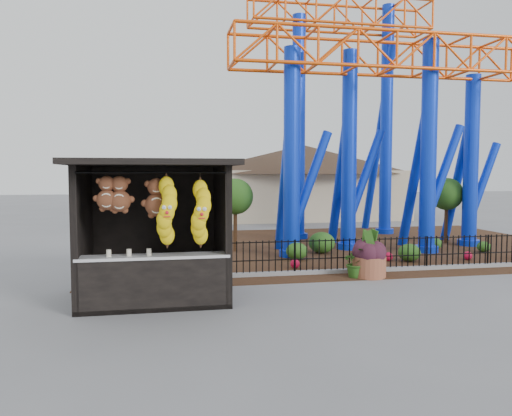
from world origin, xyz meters
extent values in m
plane|color=slate|center=(0.00, 0.00, 0.00)|extent=(120.00, 120.00, 0.00)
cube|color=#331E11|center=(4.00, 8.00, 0.01)|extent=(18.00, 12.00, 0.02)
cube|color=gray|center=(4.00, 3.00, 0.06)|extent=(18.00, 0.18, 0.12)
cube|color=black|center=(-3.00, 1.20, 0.05)|extent=(3.20, 2.60, 0.10)
cube|color=black|center=(-3.00, 2.44, 1.50)|extent=(3.20, 0.12, 3.00)
cube|color=black|center=(-4.54, 1.20, 1.50)|extent=(0.12, 2.60, 3.00)
cube|color=black|center=(-1.46, 1.20, 1.50)|extent=(0.12, 2.60, 3.00)
cube|color=black|center=(-3.00, 0.95, 3.06)|extent=(3.50, 3.40, 0.12)
cube|color=black|center=(-4.53, -0.03, 1.50)|extent=(0.14, 0.14, 3.00)
cube|color=black|center=(-1.47, -0.03, 1.50)|extent=(0.14, 0.14, 3.00)
cube|color=black|center=(-3.00, 0.15, 0.55)|extent=(3.00, 0.50, 1.10)
cube|color=silver|center=(-3.00, 0.15, 1.12)|extent=(3.10, 0.55, 0.06)
cylinder|color=black|center=(-3.00, -0.25, 2.85)|extent=(2.90, 0.04, 0.04)
cylinder|color=#0C2FD0|center=(1.50, 6.00, 3.50)|extent=(0.56, 0.56, 7.00)
cylinder|color=#0C2FD0|center=(1.50, 6.00, 0.12)|extent=(0.84, 0.84, 0.24)
cylinder|color=#0C2FD0|center=(4.00, 7.20, 3.65)|extent=(0.56, 0.56, 7.30)
cylinder|color=#0C2FD0|center=(4.00, 7.20, 0.12)|extent=(0.84, 0.84, 0.24)
cylinder|color=#0C2FD0|center=(6.50, 6.00, 3.75)|extent=(0.56, 0.56, 7.50)
cylinder|color=#0C2FD0|center=(6.50, 6.00, 0.12)|extent=(0.84, 0.84, 0.24)
cylinder|color=#0C2FD0|center=(9.00, 7.20, 3.30)|extent=(0.56, 0.56, 6.60)
cylinder|color=#0C2FD0|center=(9.00, 7.20, 0.12)|extent=(0.84, 0.84, 0.24)
cylinder|color=#0C2FD0|center=(3.00, 10.50, 4.75)|extent=(0.56, 0.56, 9.50)
cylinder|color=#0C2FD0|center=(3.00, 10.50, 0.12)|extent=(0.84, 0.84, 0.24)
cylinder|color=#0C2FD0|center=(7.50, 11.50, 5.25)|extent=(0.56, 0.56, 10.50)
cylinder|color=#0C2FD0|center=(7.50, 11.50, 0.12)|extent=(0.84, 0.84, 0.24)
cylinder|color=#0C2FD0|center=(1.50, 6.90, 2.62)|extent=(0.36, 2.21, 5.85)
cylinder|color=#0C2FD0|center=(2.20, 6.30, 2.45)|extent=(1.62, 0.32, 3.73)
cylinder|color=#0C2FD0|center=(4.00, 8.10, 2.74)|extent=(0.36, 2.29, 6.10)
cylinder|color=#0C2FD0|center=(4.70, 7.50, 2.55)|extent=(1.67, 0.32, 3.88)
cylinder|color=#0C2FD0|center=(6.50, 6.90, 2.81)|extent=(0.36, 2.34, 6.26)
cylinder|color=#0C2FD0|center=(7.20, 6.30, 2.62)|extent=(1.71, 0.32, 3.99)
cylinder|color=#0C2FD0|center=(9.00, 8.10, 2.47)|extent=(0.36, 2.10, 5.53)
cylinder|color=#0C2FD0|center=(9.70, 7.50, 2.31)|extent=(1.54, 0.32, 3.52)
cylinder|color=#9B5338|center=(2.73, 2.40, 0.29)|extent=(1.00, 1.00, 0.57)
ellipsoid|color=#341421|center=(2.73, 2.40, 0.89)|extent=(0.70, 0.70, 0.64)
imported|color=#2B581A|center=(2.36, 2.38, 0.42)|extent=(0.77, 0.67, 0.84)
ellipsoid|color=#255017|center=(1.50, 5.31, 0.30)|extent=(0.70, 0.70, 0.56)
ellipsoid|color=#255017|center=(4.96, 4.34, 0.30)|extent=(0.71, 0.71, 0.57)
ellipsoid|color=#255017|center=(7.16, 6.53, 0.23)|extent=(0.53, 0.53, 0.42)
ellipsoid|color=#255017|center=(2.73, 6.46, 0.39)|extent=(0.93, 0.93, 0.75)
ellipsoid|color=#255017|center=(8.51, 5.59, 0.21)|extent=(0.48, 0.48, 0.38)
sphere|color=red|center=(1.04, 3.88, 0.16)|extent=(0.28, 0.28, 0.28)
sphere|color=red|center=(4.34, 4.53, 0.16)|extent=(0.28, 0.28, 0.28)
sphere|color=red|center=(6.96, 4.21, 0.16)|extent=(0.28, 0.28, 0.28)
cube|color=#BFAD8C|center=(6.00, 20.00, 1.50)|extent=(12.00, 6.00, 3.00)
cone|color=#332319|center=(6.00, 20.00, 3.90)|extent=(15.00, 15.00, 1.80)
camera|label=1|loc=(-2.86, -10.26, 2.84)|focal=35.00mm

